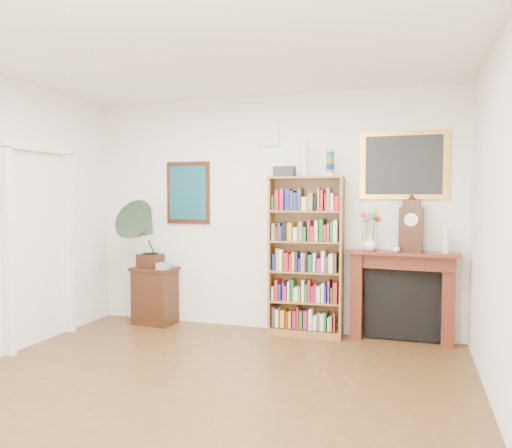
% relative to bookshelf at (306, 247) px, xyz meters
% --- Properties ---
extents(room, '(4.51, 5.01, 2.81)m').
position_rel_bookshelf_xyz_m(room, '(-0.49, -2.33, 0.38)').
color(room, '#4C3017').
rests_on(room, ground).
extents(door_casing, '(0.08, 1.02, 2.17)m').
position_rel_bookshelf_xyz_m(door_casing, '(-2.69, -1.13, 0.24)').
color(door_casing, white).
rests_on(door_casing, left_wall).
extents(teal_poster, '(0.58, 0.04, 0.78)m').
position_rel_bookshelf_xyz_m(teal_poster, '(-1.54, 0.15, 0.63)').
color(teal_poster, black).
rests_on(teal_poster, back_wall).
extents(small_picture, '(0.26, 0.04, 0.30)m').
position_rel_bookshelf_xyz_m(small_picture, '(-0.49, 0.15, 1.33)').
color(small_picture, white).
rests_on(small_picture, back_wall).
extents(gilt_painting, '(0.95, 0.04, 0.75)m').
position_rel_bookshelf_xyz_m(gilt_painting, '(1.06, 0.15, 0.93)').
color(gilt_painting, gold).
rests_on(gilt_painting, back_wall).
extents(bookshelf, '(0.86, 0.35, 2.11)m').
position_rel_bookshelf_xyz_m(bookshelf, '(0.00, 0.00, 0.00)').
color(bookshelf, brown).
rests_on(bookshelf, floor).
extents(side_cabinet, '(0.56, 0.43, 0.72)m').
position_rel_bookshelf_xyz_m(side_cabinet, '(-1.92, -0.04, -0.66)').
color(side_cabinet, black).
rests_on(side_cabinet, floor).
extents(fireplace, '(1.21, 0.38, 1.00)m').
position_rel_bookshelf_xyz_m(fireplace, '(1.06, 0.08, -0.44)').
color(fireplace, '#461B10').
rests_on(fireplace, floor).
extents(gramophone, '(0.59, 0.70, 0.85)m').
position_rel_bookshelf_xyz_m(gramophone, '(-2.00, -0.14, 0.17)').
color(gramophone, black).
rests_on(gramophone, side_cabinet).
extents(cd_stack, '(0.14, 0.14, 0.08)m').
position_rel_bookshelf_xyz_m(cd_stack, '(-1.73, -0.19, -0.27)').
color(cd_stack, '#B2B2BF').
rests_on(cd_stack, side_cabinet).
extents(mantel_clock, '(0.26, 0.17, 0.56)m').
position_rel_bookshelf_xyz_m(mantel_clock, '(1.15, 0.06, 0.25)').
color(mantel_clock, black).
rests_on(mantel_clock, fireplace).
extents(flower_vase, '(0.22, 0.22, 0.17)m').
position_rel_bookshelf_xyz_m(flower_vase, '(0.72, 0.04, 0.07)').
color(flower_vase, white).
rests_on(flower_vase, fireplace).
extents(teacup, '(0.10, 0.10, 0.06)m').
position_rel_bookshelf_xyz_m(teacup, '(1.00, -0.07, 0.01)').
color(teacup, silver).
rests_on(teacup, fireplace).
extents(bottle_left, '(0.07, 0.07, 0.24)m').
position_rel_bookshelf_xyz_m(bottle_left, '(1.51, 0.00, 0.10)').
color(bottle_left, silver).
rests_on(bottle_left, fireplace).
extents(bottle_right, '(0.06, 0.06, 0.20)m').
position_rel_bookshelf_xyz_m(bottle_right, '(1.51, 0.06, 0.08)').
color(bottle_right, silver).
rests_on(bottle_right, fireplace).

